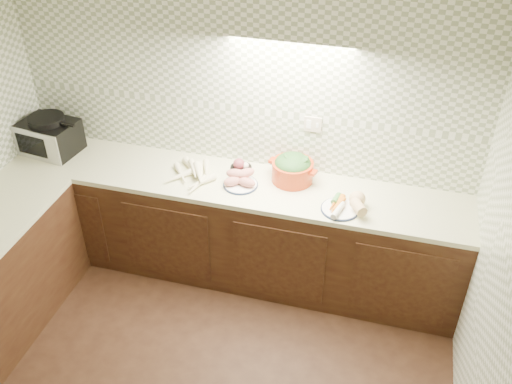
% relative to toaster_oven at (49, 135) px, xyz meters
% --- Properties ---
extents(room, '(3.60, 3.60, 2.60)m').
position_rel_toaster_oven_xyz_m(room, '(1.56, -1.53, 0.58)').
color(room, black).
rests_on(room, ground).
extents(counter, '(3.60, 3.60, 0.90)m').
position_rel_toaster_oven_xyz_m(counter, '(0.88, -0.85, -0.60)').
color(counter, black).
rests_on(counter, ground).
extents(toaster_oven, '(0.48, 0.39, 0.31)m').
position_rel_toaster_oven_xyz_m(toaster_oven, '(0.00, 0.00, 0.00)').
color(toaster_oven, black).
rests_on(toaster_oven, counter).
extents(parsnip_pile, '(0.41, 0.43, 0.08)m').
position_rel_toaster_oven_xyz_m(parsnip_pile, '(1.26, -0.07, -0.11)').
color(parsnip_pile, beige).
rests_on(parsnip_pile, counter).
extents(sweet_potato_plate, '(0.26, 0.26, 0.12)m').
position_rel_toaster_oven_xyz_m(sweet_potato_plate, '(1.64, -0.06, -0.10)').
color(sweet_potato_plate, '#131D3A').
rests_on(sweet_potato_plate, counter).
extents(onion_bowl, '(0.17, 0.17, 0.13)m').
position_rel_toaster_oven_xyz_m(onion_bowl, '(1.60, 0.09, -0.10)').
color(onion_bowl, black).
rests_on(onion_bowl, counter).
extents(dutch_oven, '(0.39, 0.39, 0.22)m').
position_rel_toaster_oven_xyz_m(dutch_oven, '(2.00, 0.10, -0.04)').
color(dutch_oven, '#B93210').
rests_on(dutch_oven, counter).
extents(veg_plate, '(0.35, 0.36, 0.13)m').
position_rel_toaster_oven_xyz_m(veg_plate, '(2.46, -0.14, -0.10)').
color(veg_plate, '#131D3A').
rests_on(veg_plate, counter).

